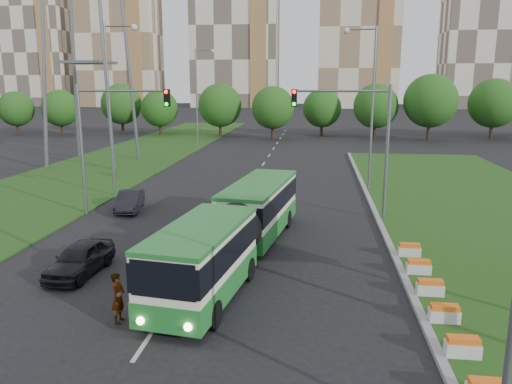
# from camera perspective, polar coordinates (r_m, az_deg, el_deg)

# --- Properties ---
(ground) EXTENTS (360.00, 360.00, 0.00)m
(ground) POSITION_cam_1_polar(r_m,az_deg,el_deg) (21.55, 0.44, -9.62)
(ground) COLOR black
(ground) RESTS_ON ground
(grass_median) EXTENTS (14.00, 60.00, 0.15)m
(grass_median) POSITION_cam_1_polar(r_m,az_deg,el_deg) (30.92, 27.05, -4.00)
(grass_median) COLOR #214A15
(grass_median) RESTS_ON ground
(median_kerb) EXTENTS (0.30, 60.00, 0.18)m
(median_kerb) POSITION_cam_1_polar(r_m,az_deg,el_deg) (29.23, 14.14, -3.85)
(median_kerb) COLOR gray
(median_kerb) RESTS_ON ground
(left_verge) EXTENTS (12.00, 110.00, 0.10)m
(left_verge) POSITION_cam_1_polar(r_m,az_deg,el_deg) (49.85, -17.20, 2.57)
(left_verge) COLOR #214A15
(left_verge) RESTS_ON ground
(lane_markings) EXTENTS (0.20, 100.00, 0.01)m
(lane_markings) POSITION_cam_1_polar(r_m,az_deg,el_deg) (41.00, -0.60, 1.03)
(lane_markings) COLOR #B5B5AE
(lane_markings) RESTS_ON ground
(flower_planters) EXTENTS (1.10, 11.50, 0.60)m
(flower_planters) POSITION_cam_1_polar(r_m,az_deg,el_deg) (19.48, 19.96, -11.45)
(flower_planters) COLOR silver
(flower_planters) RESTS_ON grass_median
(traffic_mast_median) EXTENTS (5.76, 0.32, 8.00)m
(traffic_mast_median) POSITION_cam_1_polar(r_m,az_deg,el_deg) (30.08, 11.79, 6.94)
(traffic_mast_median) COLOR slate
(traffic_mast_median) RESTS_ON ground
(traffic_mast_left) EXTENTS (5.76, 0.32, 8.00)m
(traffic_mast_left) POSITION_cam_1_polar(r_m,az_deg,el_deg) (31.60, -16.80, 6.92)
(traffic_mast_left) COLOR slate
(traffic_mast_left) RESTS_ON ground
(street_lamps) EXTENTS (36.00, 60.00, 12.00)m
(street_lamps) POSITION_cam_1_polar(r_m,az_deg,el_deg) (30.38, -3.10, 8.46)
(street_lamps) COLOR slate
(street_lamps) RESTS_ON ground
(tree_line) EXTENTS (120.00, 8.00, 9.00)m
(tree_line) POSITION_cam_1_polar(r_m,az_deg,el_deg) (75.34, 12.94, 9.37)
(tree_line) COLOR #1D4B14
(tree_line) RESTS_ON ground
(apartment_tower_west) EXTENTS (26.00, 15.00, 48.00)m
(apartment_tower_west) POSITION_cam_1_polar(r_m,az_deg,el_deg) (183.36, -15.37, 16.96)
(apartment_tower_west) COLOR beige
(apartment_tower_west) RESTS_ON ground
(apartment_tower_cwest) EXTENTS (28.00, 15.00, 52.00)m
(apartment_tower_cwest) POSITION_cam_1_polar(r_m,az_deg,el_deg) (172.95, -2.36, 18.34)
(apartment_tower_cwest) COLOR silver
(apartment_tower_cwest) RESTS_ON ground
(apartment_tower_ceast) EXTENTS (25.00, 15.00, 50.00)m
(apartment_tower_ceast) POSITION_cam_1_polar(r_m,az_deg,el_deg) (171.17, 11.66, 17.83)
(apartment_tower_ceast) COLOR beige
(apartment_tower_ceast) RESTS_ON ground
(apartment_tower_east) EXTENTS (27.00, 15.00, 47.00)m
(apartment_tower_east) POSITION_cam_1_polar(r_m,az_deg,el_deg) (178.53, 25.08, 16.24)
(apartment_tower_east) COLOR silver
(apartment_tower_east) RESTS_ON ground
(midrise_west) EXTENTS (22.00, 14.00, 36.00)m
(midrise_west) POSITION_cam_1_polar(r_m,az_deg,el_deg) (195.96, -23.68, 14.30)
(midrise_west) COLOR silver
(midrise_west) RESTS_ON ground
(articulated_bus) EXTENTS (2.45, 15.71, 2.59)m
(articulated_bus) POSITION_cam_1_polar(r_m,az_deg,el_deg) (22.89, -2.32, -4.10)
(articulated_bus) COLOR white
(articulated_bus) RESTS_ON ground
(car_left_near) EXTENTS (1.88, 4.16, 1.38)m
(car_left_near) POSITION_cam_1_polar(r_m,az_deg,el_deg) (22.86, -19.49, -7.19)
(car_left_near) COLOR black
(car_left_near) RESTS_ON ground
(car_left_far) EXTENTS (2.04, 4.07, 1.28)m
(car_left_far) POSITION_cam_1_polar(r_m,az_deg,el_deg) (33.10, -14.24, -0.98)
(car_left_far) COLOR black
(car_left_far) RESTS_ON ground
(pedestrian) EXTENTS (0.45, 0.66, 1.78)m
(pedestrian) POSITION_cam_1_polar(r_m,az_deg,el_deg) (18.03, -15.47, -11.57)
(pedestrian) COLOR gray
(pedestrian) RESTS_ON ground
(shopping_trolley) EXTENTS (0.38, 0.40, 0.65)m
(shopping_trolley) POSITION_cam_1_polar(r_m,az_deg,el_deg) (17.90, -11.46, -13.56)
(shopping_trolley) COLOR orange
(shopping_trolley) RESTS_ON ground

